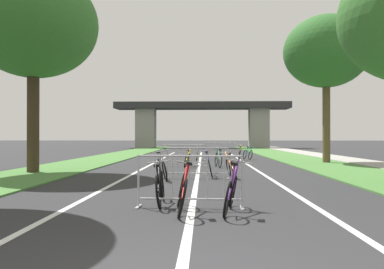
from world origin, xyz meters
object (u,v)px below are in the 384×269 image
object	(u,v)px
crowd_barrier_third	(184,156)
bicycle_yellow_10	(187,160)
tree_right_oak_near	(326,52)
bicycle_red_4	(182,192)
crowd_barrier_fourth	(222,151)
crowd_barrier_nearest	(190,182)
bicycle_black_3	(160,187)
bicycle_teal_6	(248,154)
bicycle_orange_9	(231,167)
tree_left_pine_near	(33,24)
bicycle_purple_8	(231,193)
bicycle_yellow_0	(240,154)
crowd_barrier_second	(198,163)
bicycle_white_2	(197,154)
bicycle_green_7	(218,159)
bicycle_blue_5	(210,166)
bicycle_silver_1	(162,168)

from	to	relation	value
crowd_barrier_third	bicycle_yellow_10	distance (m)	0.53
tree_right_oak_near	bicycle_red_4	size ratio (longest dim) A/B	4.45
crowd_barrier_fourth	crowd_barrier_nearest	bearing A→B (deg)	-94.88
bicycle_black_3	bicycle_teal_6	bearing A→B (deg)	74.60
bicycle_orange_9	bicycle_yellow_10	bearing A→B (deg)	104.47
tree_left_pine_near	bicycle_purple_8	world-z (taller)	tree_left_pine_near
tree_left_pine_near	bicycle_purple_8	xyz separation A→B (m)	(7.12, -7.55, -5.41)
tree_right_oak_near	bicycle_purple_8	distance (m)	15.94
bicycle_purple_8	bicycle_yellow_0	bearing A→B (deg)	93.79
crowd_barrier_second	bicycle_red_4	world-z (taller)	crowd_barrier_second
crowd_barrier_second	bicycle_yellow_10	size ratio (longest dim) A/B	1.31
crowd_barrier_third	bicycle_orange_9	world-z (taller)	crowd_barrier_third
bicycle_teal_6	bicycle_orange_9	xyz separation A→B (m)	(-1.81, -10.80, 0.01)
crowd_barrier_second	bicycle_white_2	distance (m)	10.27
tree_right_oak_near	bicycle_yellow_10	xyz separation A→B (m)	(-7.33, -2.87, -5.61)
bicycle_white_2	bicycle_black_3	size ratio (longest dim) A/B	1.02
crowd_barrier_third	bicycle_green_7	world-z (taller)	crowd_barrier_third
tree_left_pine_near	bicycle_blue_5	distance (m)	8.78
bicycle_silver_1	bicycle_teal_6	distance (m)	12.27
bicycle_purple_8	bicycle_black_3	bearing A→B (deg)	157.53
bicycle_white_2	bicycle_orange_9	distance (m)	10.00
bicycle_silver_1	bicycle_green_7	bearing A→B (deg)	-125.16
bicycle_black_3	tree_left_pine_near	bearing A→B (deg)	127.97
tree_right_oak_near	bicycle_teal_6	xyz separation A→B (m)	(-3.82, 3.38, -5.62)
bicycle_teal_6	bicycle_green_7	distance (m)	6.65
tree_right_oak_near	bicycle_purple_8	bearing A→B (deg)	-113.96
tree_right_oak_near	bicycle_orange_9	bearing A→B (deg)	-127.17
bicycle_blue_5	bicycle_teal_6	bearing A→B (deg)	76.10
crowd_barrier_second	bicycle_yellow_10	distance (m)	4.95
bicycle_silver_1	bicycle_black_3	size ratio (longest dim) A/B	1.01
bicycle_yellow_0	bicycle_silver_1	bearing A→B (deg)	-101.79
crowd_barrier_nearest	bicycle_silver_1	bearing A→B (deg)	102.38
bicycle_silver_1	bicycle_red_4	xyz separation A→B (m)	(0.97, -5.44, 0.01)
bicycle_silver_1	bicycle_purple_8	xyz separation A→B (m)	(1.87, -5.45, -0.00)
crowd_barrier_nearest	bicycle_orange_9	distance (m)	5.87
bicycle_green_7	bicycle_purple_8	bearing A→B (deg)	-99.07
bicycle_teal_6	bicycle_yellow_10	world-z (taller)	bicycle_yellow_10
crowd_barrier_second	bicycle_purple_8	size ratio (longest dim) A/B	1.27
tree_left_pine_near	bicycle_red_4	bearing A→B (deg)	-50.46
bicycle_yellow_0	bicycle_silver_1	size ratio (longest dim) A/B	0.93
crowd_barrier_second	bicycle_teal_6	bearing A→B (deg)	75.17
crowd_barrier_fourth	bicycle_black_3	size ratio (longest dim) A/B	1.23
bicycle_red_4	bicycle_green_7	world-z (taller)	same
crowd_barrier_nearest	bicycle_purple_8	size ratio (longest dim) A/B	1.28
bicycle_silver_1	bicycle_yellow_10	bearing A→B (deg)	-110.30
bicycle_blue_5	bicycle_black_3	bearing A→B (deg)	-101.87
crowd_barrier_nearest	bicycle_yellow_0	world-z (taller)	crowd_barrier_nearest
crowd_barrier_nearest	bicycle_yellow_0	xyz separation A→B (m)	(2.44, 15.61, -0.16)
bicycle_black_3	bicycle_teal_6	distance (m)	16.53
bicycle_blue_5	bicycle_purple_8	size ratio (longest dim) A/B	0.98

